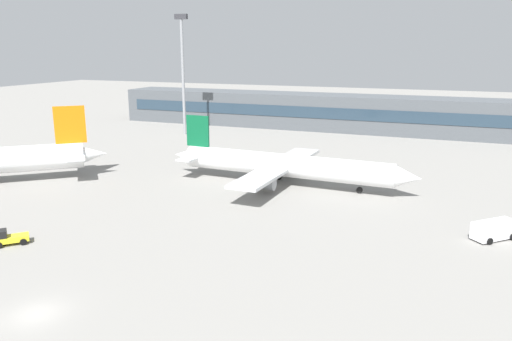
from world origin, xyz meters
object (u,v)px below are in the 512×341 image
object	(u,v)px
airplane_mid	(286,166)
service_van_white	(494,230)
floodlight_tower_west	(183,67)
baggage_tug_yellow	(8,238)

from	to	relation	value
airplane_mid	service_van_white	size ratio (longest dim) A/B	7.94
floodlight_tower_west	airplane_mid	bearing A→B (deg)	-42.89
baggage_tug_yellow	floodlight_tower_west	bearing A→B (deg)	104.17
airplane_mid	service_van_white	world-z (taller)	airplane_mid
baggage_tug_yellow	airplane_mid	bearing A→B (deg)	59.24
airplane_mid	service_van_white	xyz separation A→B (m)	(28.75, -13.06, -1.94)
service_van_white	airplane_mid	bearing A→B (deg)	155.56
airplane_mid	baggage_tug_yellow	xyz separation A→B (m)	(-20.40, -34.28, -2.25)
airplane_mid	floodlight_tower_west	size ratio (longest dim) A/B	1.42
service_van_white	floodlight_tower_west	bearing A→B (deg)	144.08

